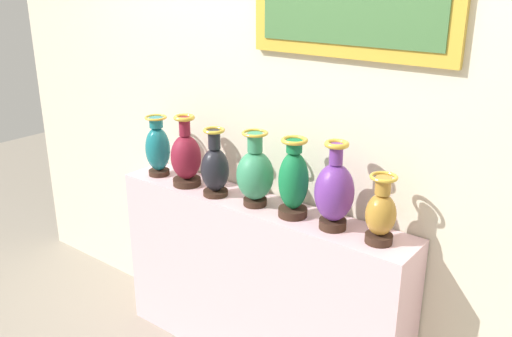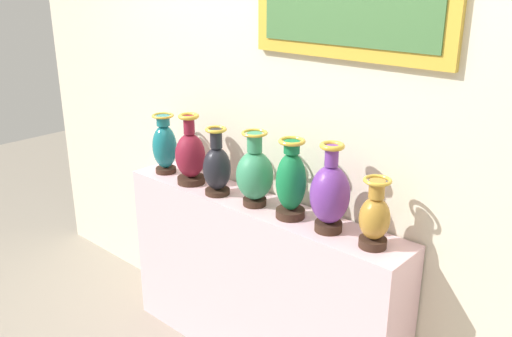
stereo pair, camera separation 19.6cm
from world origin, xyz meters
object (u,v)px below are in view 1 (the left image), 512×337
object	(u,v)px
vase_violet	(334,192)
vase_ochre	(381,213)
vase_teal	(158,148)
vase_jade	(255,174)
vase_emerald	(293,181)
vase_onyx	(215,168)
vase_burgundy	(186,157)

from	to	relation	value
vase_violet	vase_ochre	world-z (taller)	vase_violet
vase_teal	vase_jade	world-z (taller)	vase_jade
vase_emerald	vase_violet	world-z (taller)	vase_violet
vase_teal	vase_ochre	size ratio (longest dim) A/B	1.12
vase_onyx	vase_emerald	world-z (taller)	vase_emerald
vase_jade	vase_ochre	bearing A→B (deg)	0.64
vase_onyx	vase_jade	world-z (taller)	vase_jade
vase_emerald	vase_ochre	xyz separation A→B (m)	(0.45, 0.00, -0.04)
vase_onyx	vase_emerald	xyz separation A→B (m)	(0.47, 0.03, 0.03)
vase_emerald	vase_ochre	world-z (taller)	vase_emerald
vase_onyx	vase_ochre	xyz separation A→B (m)	(0.92, 0.03, -0.01)
vase_onyx	vase_jade	bearing A→B (deg)	5.85
vase_onyx	vase_violet	size ratio (longest dim) A/B	0.87
vase_teal	vase_burgundy	size ratio (longest dim) A/B	0.89
vase_onyx	vase_violet	world-z (taller)	vase_violet
vase_burgundy	vase_ochre	world-z (taller)	vase_burgundy
vase_jade	vase_emerald	distance (m)	0.23
vase_jade	vase_burgundy	bearing A→B (deg)	-178.60
vase_teal	vase_ochre	world-z (taller)	vase_teal
vase_burgundy	vase_jade	xyz separation A→B (m)	(0.47, 0.01, 0.01)
vase_violet	vase_ochre	distance (m)	0.24
vase_ochre	vase_onyx	bearing A→B (deg)	-177.97
vase_jade	vase_emerald	xyz separation A→B (m)	(0.23, 0.01, 0.01)
vase_jade	vase_violet	world-z (taller)	vase_violet
vase_jade	vase_emerald	world-z (taller)	vase_emerald
vase_jade	vase_emerald	bearing A→B (deg)	1.53
vase_violet	vase_teal	bearing A→B (deg)	-179.71
vase_jade	vase_violet	xyz separation A→B (m)	(0.45, 0.01, 0.01)
vase_emerald	vase_burgundy	bearing A→B (deg)	-178.56
vase_onyx	vase_burgundy	bearing A→B (deg)	176.51
vase_violet	vase_burgundy	bearing A→B (deg)	-178.79
vase_teal	vase_violet	distance (m)	1.16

